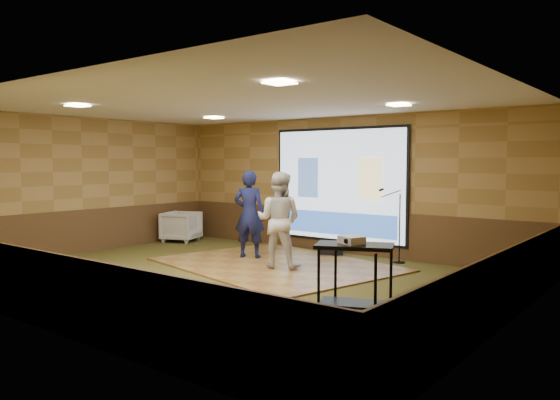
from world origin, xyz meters
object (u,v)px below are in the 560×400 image
Objects in this scene: dance_floor at (276,265)px; duffel_bag at (331,249)px; player_left at (249,214)px; av_table at (354,267)px; projector_screen at (338,186)px; banquet_chair at (181,227)px; player_right at (279,220)px; projector at (352,240)px; mic_stand at (397,238)px.

duffel_bag is at bearing 81.07° from dance_floor.
av_table is (4.00, -2.62, -0.23)m from player_left.
projector_screen is 0.77× the size of dance_floor.
projector_screen is 4.27m from banquet_chair.
player_right reaches higher than av_table.
dance_floor is 4.35× the size of av_table.
av_table is at bearing -56.09° from projector_screen.
projector_screen is 11.85× the size of projector.
player_right reaches higher than duffel_bag.
mic_stand is at bearing 108.94° from av_table.
player_right is 4.02× the size of duffel_bag.
dance_floor is 5.18× the size of banquet_chair.
mic_stand is 1.52m from duffel_bag.
player_left reaches higher than player_right.
projector_screen reaches higher than duffel_bag.
projector_screen is at bearing 145.62° from mic_stand.
duffel_bag is (0.10, -0.46, -1.34)m from projector_screen.
projector_screen is at bearing 123.91° from av_table.
player_left is 1.82× the size of av_table.
mic_stand reaches higher than banquet_chair.
player_left is 1.93m from duffel_bag.
projector is at bearing -37.70° from dance_floor.
projector is at bearing 124.00° from player_right.
player_right reaches higher than banquet_chair.
player_left is at bearing -173.03° from mic_stand.
av_table is 7.78m from banquet_chair.
banquet_chair is (-3.85, 1.04, 0.37)m from dance_floor.
dance_floor is at bearing -61.08° from player_right.
player_left reaches higher than dance_floor.
player_right is at bearing 164.84° from projector.
dance_floor is 3.99m from av_table.
banquet_chair is at bearing 164.87° from dance_floor.
mic_stand reaches higher than dance_floor.
duffel_bag is (1.13, 1.35, -0.80)m from player_left.
player_left is at bearing 146.81° from av_table.
player_right is (0.28, -0.25, 0.91)m from dance_floor.
av_table is at bearing -37.29° from dance_floor.
projector reaches higher than duffel_bag.
dance_floor is (-0.15, -2.05, -1.46)m from projector_screen.
player_left reaches higher than banquet_chair.
player_left is at bearing 164.86° from dance_floor.
player_right is 2.14× the size of banquet_chair.
mic_stand is 5.61m from banquet_chair.
duffel_bag is (0.25, 1.59, 0.12)m from dance_floor.
mic_stand is at bearing 5.53° from duffel_bag.
player_left is (-0.88, 0.24, 0.92)m from dance_floor.
projector_screen reaches higher than projector.
av_table is at bearing -94.01° from mic_stand.
duffel_bag is at bearing 147.58° from projector.
projector reaches higher than dance_floor.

